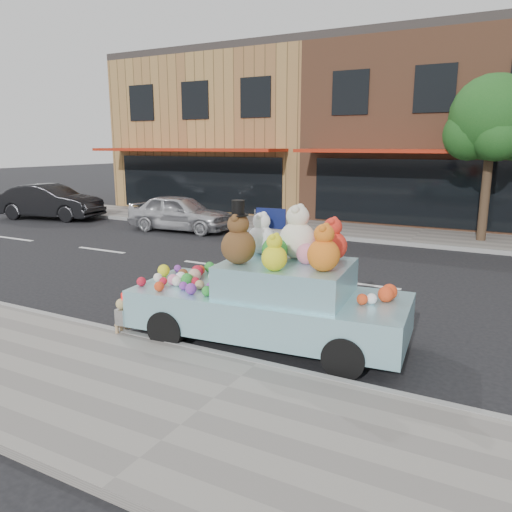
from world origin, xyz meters
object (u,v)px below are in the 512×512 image
Objects in this scene: car_silver at (180,213)px; car_dark at (50,202)px; art_car at (270,294)px; street_tree at (493,125)px.

car_dark reaches higher than car_silver.
art_car reaches higher than car_dark.
car_dark is 0.97× the size of art_car.
car_silver is 6.70m from car_dark.
street_tree reaches higher than car_dark.
car_silver is (-10.02, -2.58, -3.03)m from street_tree.
art_car is (7.70, -8.00, 0.14)m from car_silver.
art_car is at bearing -130.59° from car_dark.
car_dark is at bearing -170.65° from street_tree.
street_tree reaches higher than car_silver.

